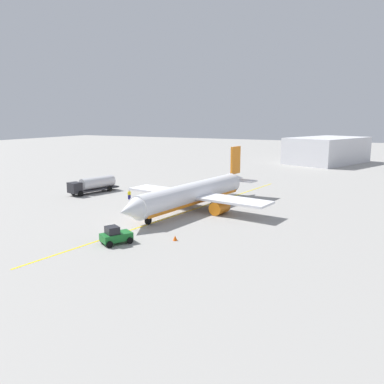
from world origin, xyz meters
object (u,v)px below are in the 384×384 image
at_px(refueling_worker, 129,195).
at_px(pushback_tug, 115,236).
at_px(fuel_tanker, 93,184).
at_px(airplane, 194,194).
at_px(safety_cone_nose, 175,238).

bearing_deg(refueling_worker, pushback_tug, 31.80).
bearing_deg(pushback_tug, fuel_tanker, -135.25).
bearing_deg(refueling_worker, fuel_tanker, -100.72).
bearing_deg(airplane, pushback_tug, -1.68).
height_order(pushback_tug, refueling_worker, pushback_tug).
bearing_deg(safety_cone_nose, refueling_worker, -132.36).
relative_size(fuel_tanker, refueling_worker, 6.45).
height_order(fuel_tanker, refueling_worker, fuel_tanker).
relative_size(airplane, safety_cone_nose, 53.28).
bearing_deg(fuel_tanker, airplane, 81.19).
height_order(airplane, refueling_worker, airplane).
bearing_deg(airplane, refueling_worker, -97.45).
relative_size(pushback_tug, refueling_worker, 2.41).
distance_m(pushback_tug, refueling_worker, 25.97).
bearing_deg(fuel_tanker, safety_cone_nose, 56.34).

